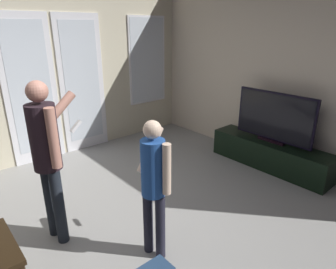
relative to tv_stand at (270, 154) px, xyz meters
name	(u,v)px	position (x,y,z in m)	size (l,w,h in m)	color
ground_plane	(96,248)	(-2.70, 0.15, -0.21)	(6.06, 4.68, 0.02)	#989793
wall_back_with_doors	(14,70)	(-2.57, 2.45, 1.17)	(6.06, 0.09, 2.82)	beige
wall_right_plain	(282,67)	(0.30, 0.15, 1.20)	(0.06, 4.68, 2.79)	beige
tv_stand	(270,154)	(0.00, 0.00, 0.00)	(0.41, 1.72, 0.39)	black
flat_screen_tv	(274,117)	(0.00, 0.00, 0.55)	(0.08, 1.13, 0.71)	black
person_adult	(48,150)	(-2.88, 0.51, 0.72)	(0.56, 0.46, 1.52)	#1E232B
person_child	(154,179)	(-2.32, -0.27, 0.56)	(0.40, 0.41, 1.25)	#22212E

